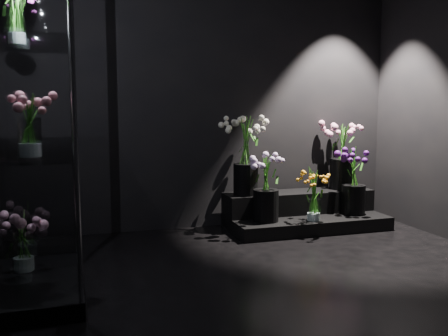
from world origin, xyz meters
name	(u,v)px	position (x,y,z in m)	size (l,w,h in m)	color
floor	(291,294)	(0.00, 0.00, 0.00)	(4.00, 4.00, 0.00)	black
wall_back	(209,91)	(0.00, 2.00, 1.40)	(4.00, 4.00, 0.00)	black
display_riser	(303,213)	(0.92, 1.68, 0.15)	(1.60, 0.71, 0.36)	black
display_case	(23,113)	(-1.65, 0.50, 1.20)	(0.65, 1.09, 2.40)	black
bouquet_orange_bells	(314,194)	(0.88, 1.37, 0.40)	(0.28, 0.28, 0.52)	white
bouquet_lilac	(266,182)	(0.43, 1.49, 0.51)	(0.41, 0.41, 0.65)	black
bouquet_purple	(354,178)	(1.42, 1.53, 0.51)	(0.39, 0.39, 0.69)	black
bouquet_cream_roses	(246,150)	(0.31, 1.75, 0.81)	(0.47, 0.47, 0.78)	black
bouquet_pink_roses	(343,152)	(1.43, 1.79, 0.76)	(0.50, 0.50, 0.70)	black
bouquet_case_pink	(29,123)	(-1.61, 0.35, 1.14)	(0.35, 0.35, 0.40)	white
bouquet_case_magenta	(16,10)	(-1.68, 0.64, 1.86)	(0.28, 0.28, 0.42)	white
bouquet_case_base_pink	(23,239)	(-1.71, 0.69, 0.34)	(0.36, 0.36, 0.42)	white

